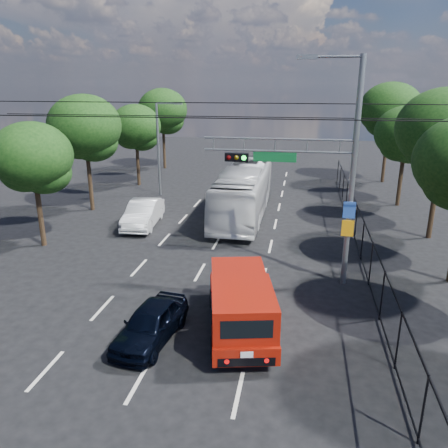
% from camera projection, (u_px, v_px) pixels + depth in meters
% --- Properties ---
extents(ground, '(120.00, 120.00, 0.00)m').
position_uv_depth(ground, '(138.00, 382.00, 12.93)').
color(ground, black).
rests_on(ground, ground).
extents(lane_markings, '(6.12, 38.00, 0.01)m').
position_uv_depth(lane_markings, '(223.00, 231.00, 26.04)').
color(lane_markings, beige).
rests_on(lane_markings, ground).
extents(signal_mast, '(6.43, 0.39, 9.50)m').
position_uv_depth(signal_mast, '(323.00, 165.00, 17.91)').
color(signal_mast, slate).
rests_on(signal_mast, ground).
extents(streetlight_left, '(2.09, 0.22, 7.08)m').
position_uv_depth(streetlight_left, '(160.00, 145.00, 33.38)').
color(streetlight_left, slate).
rests_on(streetlight_left, ground).
extents(utility_wires, '(22.00, 5.04, 0.74)m').
position_uv_depth(utility_wires, '(201.00, 112.00, 18.98)').
color(utility_wires, black).
rests_on(utility_wires, ground).
extents(fence_right, '(0.06, 34.03, 2.00)m').
position_uv_depth(fence_right, '(360.00, 232.00, 22.73)').
color(fence_right, black).
rests_on(fence_right, ground).
extents(tree_right_c, '(5.10, 5.10, 8.29)m').
position_uv_depth(tree_right_c, '(444.00, 136.00, 23.25)').
color(tree_right_c, black).
rests_on(tree_right_c, ground).
extents(tree_right_d, '(4.32, 4.32, 7.02)m').
position_uv_depth(tree_right_d, '(406.00, 138.00, 30.14)').
color(tree_right_d, black).
rests_on(tree_right_d, ground).
extents(tree_right_e, '(5.28, 5.28, 8.58)m').
position_uv_depth(tree_right_e, '(390.00, 114.00, 37.27)').
color(tree_right_e, black).
rests_on(tree_right_e, ground).
extents(tree_left_b, '(4.08, 4.08, 6.63)m').
position_uv_depth(tree_left_b, '(34.00, 162.00, 22.45)').
color(tree_left_b, black).
rests_on(tree_left_b, ground).
extents(tree_left_c, '(4.80, 4.80, 7.80)m').
position_uv_depth(tree_left_c, '(86.00, 131.00, 28.86)').
color(tree_left_c, black).
rests_on(tree_left_c, ground).
extents(tree_left_d, '(4.20, 4.20, 6.83)m').
position_uv_depth(tree_left_d, '(136.00, 130.00, 36.49)').
color(tree_left_d, black).
rests_on(tree_left_d, ground).
extents(tree_left_e, '(4.92, 4.92, 7.99)m').
position_uv_depth(tree_left_e, '(163.00, 114.00, 43.77)').
color(tree_left_e, black).
rests_on(tree_left_e, ground).
extents(red_pickup, '(3.16, 5.91, 2.09)m').
position_uv_depth(red_pickup, '(240.00, 303.00, 15.24)').
color(red_pickup, black).
rests_on(red_pickup, ground).
extents(navy_hatchback, '(2.00, 3.95, 1.29)m').
position_uv_depth(navy_hatchback, '(151.00, 323.00, 14.85)').
color(navy_hatchback, black).
rests_on(navy_hatchback, ground).
extents(white_bus, '(2.73, 11.66, 3.25)m').
position_uv_depth(white_bus, '(244.00, 192.00, 28.74)').
color(white_bus, silver).
rests_on(white_bus, ground).
extents(white_van, '(2.12, 4.92, 1.57)m').
position_uv_depth(white_van, '(143.00, 213.00, 26.86)').
color(white_van, silver).
rests_on(white_van, ground).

